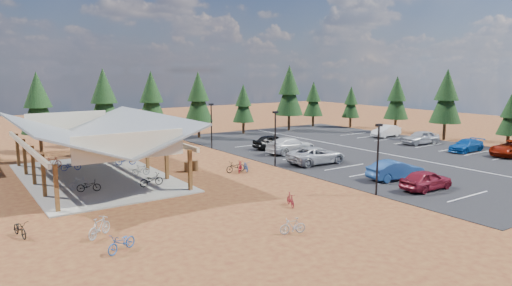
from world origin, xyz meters
name	(u,v)px	position (x,y,z in m)	size (l,w,h in m)	color
ground	(242,178)	(0.00, 0.00, 0.00)	(140.00, 140.00, 0.00)	#572317
asphalt_lot	(366,150)	(18.50, 3.00, 0.02)	(27.00, 44.00, 0.04)	black
concrete_pad	(95,177)	(-10.00, 7.00, 0.05)	(10.60, 18.60, 0.10)	gray
bike_pavilion	(93,132)	(-10.00, 7.00, 3.82)	(11.65, 19.40, 4.97)	brown
lamp_post_0	(378,154)	(5.00, -10.00, 2.98)	(0.50, 0.25, 5.14)	black
lamp_post_1	(275,135)	(5.00, 2.00, 2.98)	(0.50, 0.25, 5.14)	black
lamp_post_2	(211,123)	(5.00, 14.00, 2.98)	(0.50, 0.25, 5.14)	black
trash_bin_0	(188,167)	(-2.70, 4.54, 0.45)	(0.60, 0.60, 0.90)	#4F351C
trash_bin_1	(195,166)	(-1.94, 4.63, 0.45)	(0.60, 0.60, 0.90)	#4F351C
pine_2	(38,103)	(-11.47, 22.42, 5.33)	(3.75, 3.75, 8.73)	#382314
pine_3	(104,99)	(-4.53, 22.16, 5.56)	(3.91, 3.91, 9.10)	#382314
pine_4	(151,99)	(1.39, 22.55, 5.37)	(3.77, 3.77, 8.79)	#382314
pine_5	(198,98)	(7.74, 22.33, 5.31)	(3.73, 3.73, 8.69)	#382314
pine_6	(243,104)	(14.69, 22.21, 4.25)	(2.99, 2.99, 6.97)	#382314
pine_7	(289,91)	(22.11, 21.27, 5.85)	(4.11, 4.11, 9.57)	#382314
pine_8	(313,99)	(28.40, 23.00, 4.34)	(3.05, 3.05, 7.11)	#382314
pine_10	(510,115)	(33.19, -5.03, 3.81)	(2.69, 2.69, 6.26)	#382314
pine_11	(446,97)	(32.80, 2.82, 5.54)	(3.89, 3.89, 9.07)	#382314
pine_12	(397,98)	(33.52, 11.05, 4.93)	(3.46, 3.46, 8.07)	#382314
pine_13	(351,102)	(32.61, 18.96, 3.90)	(2.75, 2.75, 6.40)	#382314
bike_0	(89,186)	(-11.73, 2.32, 0.54)	(0.58, 1.67, 0.88)	black
bike_1	(79,183)	(-12.09, 3.53, 0.55)	(0.42, 1.49, 0.90)	gray
bike_2	(71,166)	(-11.11, 10.50, 0.54)	(0.58, 1.68, 0.88)	navy
bike_3	(52,163)	(-12.29, 12.26, 0.62)	(0.49, 1.73, 1.04)	maroon
bike_4	(151,180)	(-7.37, 1.25, 0.59)	(0.66, 1.88, 0.99)	black
bike_5	(141,170)	(-6.72, 5.20, 0.56)	(0.43, 1.51, 0.91)	gray
bike_6	(126,160)	(-6.33, 10.12, 0.58)	(0.64, 1.84, 0.97)	navy
bike_7	(105,154)	(-7.07, 13.99, 0.64)	(0.51, 1.79, 1.08)	maroon
bike_8	(20,229)	(-17.16, -4.70, 0.46)	(0.61, 1.74, 0.91)	black
bike_9	(99,227)	(-13.67, -7.17, 0.55)	(0.52, 1.84, 1.11)	#9BA0A4
bike_10	(122,242)	(-13.34, -9.79, 0.47)	(0.62, 1.78, 0.93)	#174591
bike_11	(290,200)	(-1.72, -8.59, 0.45)	(0.42, 1.48, 0.89)	maroon
bike_13	(293,226)	(-4.86, -12.66, 0.45)	(0.42, 1.49, 0.90)	#9C9FA5
bike_14	(246,166)	(1.72, 1.92, 0.46)	(0.61, 1.75, 0.92)	navy
bike_15	(240,167)	(1.00, 1.77, 0.51)	(0.48, 1.69, 1.02)	maroon
bike_16	(236,167)	(0.70, 2.00, 0.49)	(0.65, 1.85, 0.97)	black
car_0	(426,180)	(9.12, -11.16, 0.79)	(1.78, 4.42, 1.50)	maroon
car_1	(395,170)	(9.87, -7.79, 0.83)	(1.67, 4.78, 1.57)	#224D93
car_2	(316,155)	(8.94, 0.68, 0.85)	(2.68, 5.82, 1.62)	#A5A8AD
car_3	(291,145)	(10.42, 6.38, 0.88)	(2.35, 5.77, 1.68)	silver
car_4	(272,142)	(10.53, 9.88, 0.84)	(1.88, 4.68, 1.60)	black
car_6	(512,148)	(28.35, -7.91, 0.84)	(2.64, 5.74, 1.59)	maroon
car_7	(466,145)	(26.78, -3.81, 0.72)	(1.91, 4.71, 1.37)	#0D49A0
car_8	(421,137)	(27.05, 2.19, 0.86)	(1.94, 4.83, 1.65)	#A8AAB0
car_9	(386,131)	(28.65, 8.68, 0.81)	(1.63, 4.67, 1.54)	white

